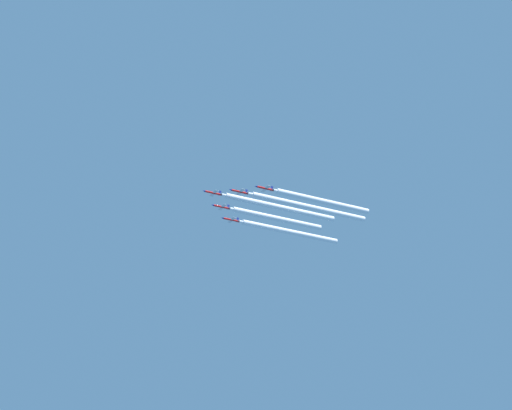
{
  "coord_description": "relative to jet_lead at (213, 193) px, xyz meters",
  "views": [
    {
      "loc": [
        -447.26,
        199.42,
        2.12
      ],
      "look_at": [
        0.05,
        -21.69,
        245.97
      ],
      "focal_mm": 63.62,
      "sensor_mm": 36.0,
      "label": 1
    }
  ],
  "objects": [
    {
      "name": "smoke_trail_lead",
      "position": [
        -0.0,
        -44.9,
        -0.03
      ],
      "size": [
        3.43,
        78.15,
        3.43
      ],
      "color": "white"
    },
    {
      "name": "smoke_trail_left_wingman",
      "position": [
        -11.52,
        -58.88,
        -1.72
      ],
      "size": [
        3.43,
        81.85,
        3.43
      ],
      "color": "white"
    },
    {
      "name": "jet_left_wingman",
      "position": [
        -11.52,
        -12.13,
        -1.69
      ],
      "size": [
        8.81,
        12.83,
        3.08
      ],
      "color": "red"
    },
    {
      "name": "smoke_trail_right_wingman",
      "position": [
        12.16,
        -49.21,
        -1.69
      ],
      "size": [
        3.43,
        64.59,
        3.43
      ],
      "color": "white"
    },
    {
      "name": "jet_right_wingman",
      "position": [
        12.16,
        -11.09,
        -1.66
      ],
      "size": [
        8.81,
        12.83,
        3.08
      ],
      "color": "red"
    },
    {
      "name": "jet_lead",
      "position": [
        0.0,
        0.0,
        0.0
      ],
      "size": [
        8.81,
        12.83,
        3.08
      ],
      "color": "red"
    },
    {
      "name": "smoke_trail_outer_right",
      "position": [
        23.97,
        -64.74,
        -3.01
      ],
      "size": [
        3.43,
        71.66,
        3.43
      ],
      "color": "white"
    },
    {
      "name": "smoke_trail_outer_left",
      "position": [
        -23.9,
        -61.65,
        -2.72
      ],
      "size": [
        3.43,
        65.82,
        3.43
      ],
      "color": "white"
    },
    {
      "name": "jet_outer_left",
      "position": [
        -23.9,
        -22.91,
        -2.69
      ],
      "size": [
        8.81,
        12.83,
        3.08
      ],
      "color": "red"
    },
    {
      "name": "jet_outer_right",
      "position": [
        23.97,
        -23.09,
        -2.98
      ],
      "size": [
        8.81,
        12.83,
        3.08
      ],
      "color": "red"
    }
  ]
}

